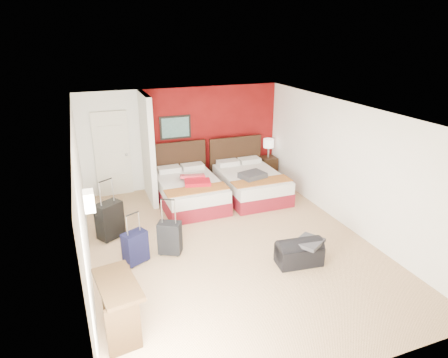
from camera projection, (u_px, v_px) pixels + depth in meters
name	position (u px, v px, depth m)	size (l,w,h in m)	color
ground	(230.00, 244.00, 7.33)	(6.50, 6.50, 0.00)	#D6B184
room_walls	(138.00, 166.00, 7.66)	(5.02, 6.52, 2.50)	white
red_accent_panel	(212.00, 135.00, 9.95)	(3.50, 0.04, 2.50)	maroon
partition_wall	(148.00, 149.00, 8.83)	(0.12, 1.20, 2.50)	silver
entry_door	(113.00, 154.00, 9.18)	(0.82, 0.06, 2.05)	silver
bed_left	(190.00, 192.00, 8.91)	(1.34, 1.92, 0.58)	white
bed_right	(251.00, 185.00, 9.36)	(1.34, 1.92, 0.58)	silver
red_suitcase_open	(195.00, 180.00, 8.73)	(0.56, 0.78, 0.10)	red
jacket_bundle	(253.00, 175.00, 8.93)	(0.55, 0.44, 0.13)	#3E3E43
nightstand	(268.00, 167.00, 10.53)	(0.42, 0.42, 0.58)	#331F11
table_lamp	(268.00, 148.00, 10.33)	(0.28, 0.28, 0.50)	white
suitcase_black	(110.00, 221.00, 7.41)	(0.47, 0.30, 0.71)	black
suitcase_charcoal	(170.00, 239.00, 6.90)	(0.40, 0.25, 0.59)	black
suitcase_navy	(135.00, 249.00, 6.63)	(0.40, 0.25, 0.56)	black
duffel_bag	(299.00, 254.00, 6.64)	(0.77, 0.41, 0.39)	black
jacket_draped	(309.00, 242.00, 6.57)	(0.47, 0.40, 0.06)	#3D3D43
desk	(120.00, 307.00, 5.06)	(0.47, 0.94, 0.78)	#332011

